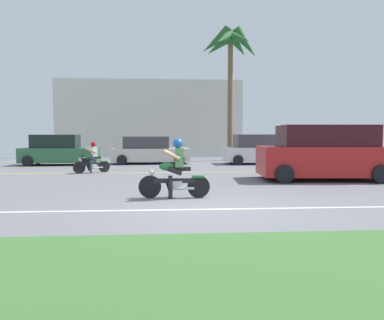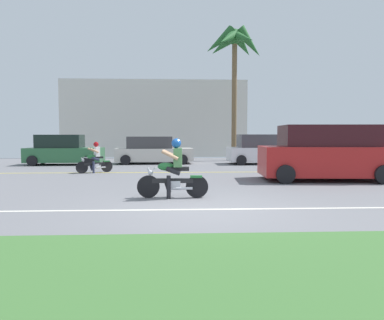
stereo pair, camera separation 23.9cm
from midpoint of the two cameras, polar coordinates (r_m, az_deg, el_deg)
The scene contains 13 objects.
ground at distance 10.88m, azimuth 1.05°, elevation -4.71°, with size 56.00×30.00×0.04m, color slate.
grass_median at distance 4.03m, azimuth 8.03°, elevation -19.27°, with size 56.00×3.80×0.06m, color #3D6B33.
lane_line_near at distance 7.83m, azimuth 2.54°, elevation -7.93°, with size 50.40×0.12×0.01m, color silver.
lane_line_far at distance 15.64m, azimuth -0.09°, elevation -1.98°, with size 50.40×0.12×0.01m, color yellow.
motorcyclist at distance 9.20m, azimuth -2.29°, elevation -2.07°, with size 1.85×0.60×1.55m.
suv_nearby at distance 13.73m, azimuth 21.19°, elevation 0.95°, with size 4.82×2.47×1.99m.
parked_car_0 at distance 20.96m, azimuth -19.65°, elevation 1.40°, with size 4.16×1.87×1.67m.
parked_car_1 at distance 20.69m, azimuth -5.96°, elevation 1.46°, with size 4.50×2.16×1.57m.
parked_car_2 at distance 20.69m, azimuth 11.42°, elevation 1.53°, with size 3.99×2.03×1.68m.
parked_car_3 at distance 23.23m, azimuth 24.67°, elevation 1.24°, with size 4.29×2.20×1.42m.
palm_tree_0 at distance 23.92m, azimuth 7.12°, elevation 17.64°, with size 4.13×4.01×8.68m.
motorcyclist_distant at distance 16.00m, azimuth -14.95°, elevation 0.06°, with size 1.43×0.89×1.35m.
building_far at distance 28.80m, azimuth -5.61°, elevation 6.48°, with size 14.04×4.00×5.82m, color beige.
Camera 2 is at (-0.58, -7.74, 1.61)m, focal length 33.16 mm.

